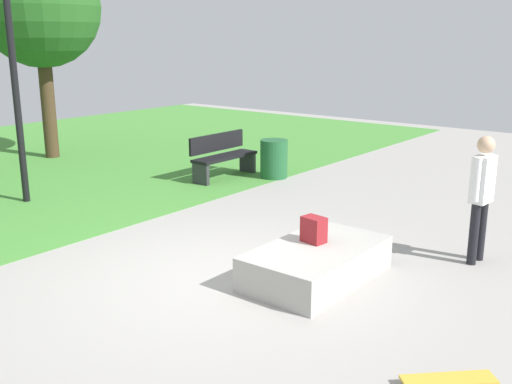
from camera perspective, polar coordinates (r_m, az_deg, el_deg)
name	(u,v)px	position (r m, az deg, el deg)	size (l,w,h in m)	color
ground_plane	(212,277)	(7.40, -4.28, -8.13)	(28.00, 28.00, 0.00)	#9E9993
concrete_ledge	(317,263)	(7.28, 5.83, -6.77)	(1.87, 1.07, 0.42)	#A8A59E
backpack_on_ledge	(314,230)	(7.30, 5.56, -3.61)	(0.28, 0.20, 0.32)	maroon
skater_performing_trick	(482,190)	(8.08, 20.83, 0.17)	(0.43, 0.23, 1.67)	black
skateboard_by_ledge	(449,380)	(5.49, 17.99, -16.77)	(0.70, 0.71, 0.08)	gold
park_bench_far_right	(222,155)	(12.40, -3.24, 3.58)	(1.60, 0.47, 0.91)	black
tree_tall_oak	(40,8)	(15.18, -20.04, 16.28)	(2.79, 2.79, 4.94)	#42301E
lamp_post	(12,56)	(11.07, -22.35, 11.94)	(0.28, 0.28, 4.18)	black
trash_bin	(274,159)	(12.40, 1.73, 3.20)	(0.57, 0.57, 0.80)	#1E592D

